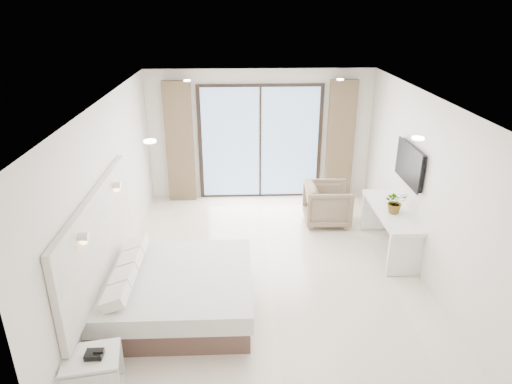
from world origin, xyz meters
TOP-DOWN VIEW (x-y plane):
  - ground at (0.00, 0.00)m, footprint 6.20×6.20m
  - room_shell at (-0.20, 0.67)m, footprint 4.62×6.22m
  - bed at (-1.32, -0.84)m, footprint 1.98×1.89m
  - nightstand at (-2.02, -2.28)m, footprint 0.64×0.56m
  - phone at (-1.97, -2.29)m, footprint 0.18×0.14m
  - console_desk at (2.04, 0.63)m, footprint 0.54×1.72m
  - plant at (2.04, 0.51)m, footprint 0.36×0.40m
  - armchair at (1.21, 1.73)m, footprint 0.79×0.85m

SIDE VIEW (x-z plane):
  - ground at x=0.00m, z-range 0.00..0.00m
  - nightstand at x=-2.02m, z-range 0.00..0.52m
  - bed at x=-1.32m, z-range -0.05..0.64m
  - armchair at x=1.21m, z-range 0.00..0.85m
  - phone at x=-1.97m, z-range 0.53..0.59m
  - console_desk at x=2.04m, z-range 0.18..0.95m
  - plant at x=2.04m, z-range 0.77..1.06m
  - room_shell at x=-0.20m, z-range 0.22..2.94m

